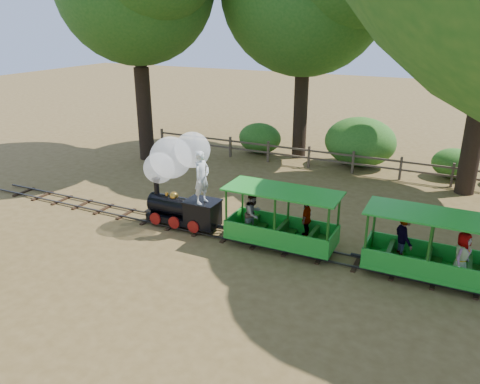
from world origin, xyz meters
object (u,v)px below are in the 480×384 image
at_px(carriage_rear, 427,250).
at_px(fence, 331,158).
at_px(carriage_front, 278,223).
at_px(locomotive, 177,173).

bearing_deg(carriage_rear, fence, 120.72).
bearing_deg(carriage_front, locomotive, 179.22).
xyz_separation_m(carriage_front, carriage_rear, (4.10, 0.03, 0.03)).
xyz_separation_m(locomotive, fence, (2.83, 7.94, -1.23)).
bearing_deg(locomotive, carriage_rear, -0.15).
height_order(locomotive, carriage_front, locomotive).
relative_size(carriage_front, carriage_rear, 1.00).
bearing_deg(locomotive, fence, 70.36).
height_order(carriage_front, fence, carriage_front).
height_order(locomotive, carriage_rear, locomotive).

